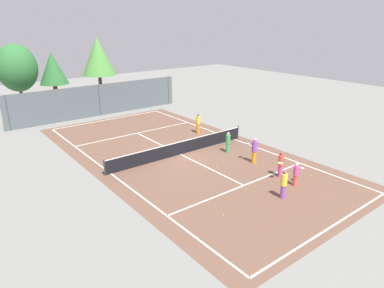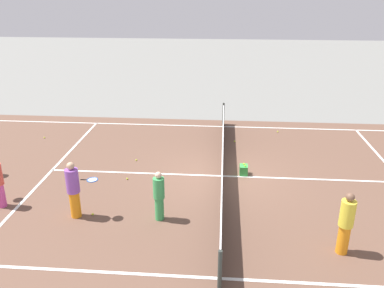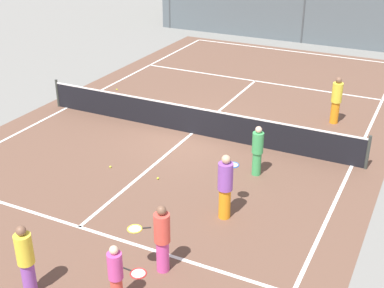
{
  "view_description": "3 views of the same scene",
  "coord_description": "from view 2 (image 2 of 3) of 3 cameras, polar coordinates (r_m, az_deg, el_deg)",
  "views": [
    {
      "loc": [
        -13.69,
        -18.94,
        9.19
      ],
      "look_at": [
        -0.26,
        -1.73,
        1.36
      ],
      "focal_mm": 32.06,
      "sensor_mm": 36.0,
      "label": 1
    },
    {
      "loc": [
        13.14,
        -0.04,
        6.5
      ],
      "look_at": [
        -0.25,
        -1.12,
        1.13
      ],
      "focal_mm": 37.28,
      "sensor_mm": 36.0,
      "label": 2
    },
    {
      "loc": [
        7.35,
        -14.86,
        7.48
      ],
      "look_at": [
        1.45,
        -2.94,
        1.15
      ],
      "focal_mm": 48.54,
      "sensor_mm": 36.0,
      "label": 3
    }
  ],
  "objects": [
    {
      "name": "ground_plane",
      "position": [
        14.66,
        4.3,
        -4.61
      ],
      "size": [
        80.0,
        80.0,
        0.0
      ],
      "primitive_type": "plane",
      "color": "slate"
    },
    {
      "name": "court_surface",
      "position": [
        14.66,
        4.3,
        -4.6
      ],
      "size": [
        13.0,
        25.0,
        0.01
      ],
      "color": "brown",
      "rests_on": "ground_plane"
    },
    {
      "name": "tennis_net",
      "position": [
        14.44,
        4.35,
        -2.8
      ],
      "size": [
        11.9,
        0.1,
        1.1
      ],
      "color": "#333833",
      "rests_on": "ground_plane"
    },
    {
      "name": "player_0",
      "position": [
        11.0,
        21.15,
        -10.49
      ],
      "size": [
        0.37,
        0.37,
        1.75
      ],
      "color": "orange",
      "rests_on": "ground_plane"
    },
    {
      "name": "player_2",
      "position": [
        12.28,
        -16.56,
        -6.22
      ],
      "size": [
        0.41,
        0.96,
        1.79
      ],
      "color": "orange",
      "rests_on": "ground_plane"
    },
    {
      "name": "player_3",
      "position": [
        11.74,
        -4.75,
        -7.35
      ],
      "size": [
        0.33,
        0.33,
        1.56
      ],
      "color": "#3FA559",
      "rests_on": "ground_plane"
    },
    {
      "name": "ball_crate",
      "position": [
        14.79,
        7.39,
        -3.7
      ],
      "size": [
        0.39,
        0.29,
        0.43
      ],
      "color": "green",
      "rests_on": "ground_plane"
    },
    {
      "name": "tennis_ball_1",
      "position": [
        14.54,
        -9.26,
        -4.93
      ],
      "size": [
        0.07,
        0.07,
        0.07
      ],
      "primitive_type": "sphere",
      "color": "#CCE533",
      "rests_on": "ground_plane"
    },
    {
      "name": "tennis_ball_2",
      "position": [
        12.64,
        -14.03,
        -9.71
      ],
      "size": [
        0.07,
        0.07,
        0.07
      ],
      "primitive_type": "sphere",
      "color": "#CCE533",
      "rests_on": "ground_plane"
    },
    {
      "name": "tennis_ball_3",
      "position": [
        16.01,
        -7.98,
        -2.28
      ],
      "size": [
        0.07,
        0.07,
        0.07
      ],
      "primitive_type": "sphere",
      "color": "#CCE533",
      "rests_on": "ground_plane"
    },
    {
      "name": "tennis_ball_4",
      "position": [
        19.35,
        12.16,
        1.74
      ],
      "size": [
        0.07,
        0.07,
        0.07
      ],
      "primitive_type": "sphere",
      "color": "#CCE533",
      "rests_on": "ground_plane"
    },
    {
      "name": "tennis_ball_5",
      "position": [
        19.38,
        -20.37,
        0.87
      ],
      "size": [
        0.07,
        0.07,
        0.07
      ],
      "primitive_type": "sphere",
      "color": "#CCE533",
      "rests_on": "ground_plane"
    },
    {
      "name": "tennis_ball_6",
      "position": [
        17.83,
        6.11,
        0.38
      ],
      "size": [
        0.07,
        0.07,
        0.07
      ],
      "primitive_type": "sphere",
      "color": "#CCE533",
      "rests_on": "ground_plane"
    }
  ]
}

